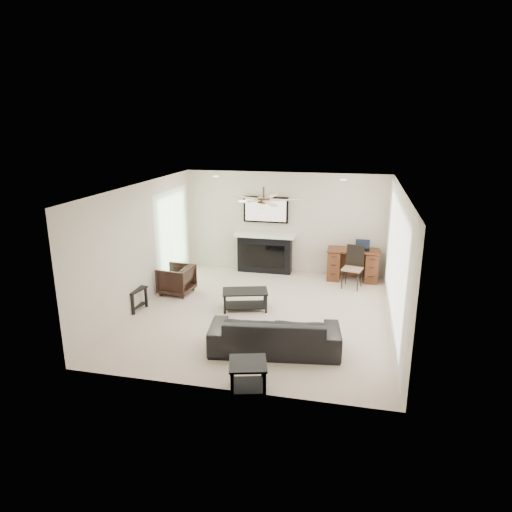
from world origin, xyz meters
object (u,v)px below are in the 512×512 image
object	(u,v)px
sofa	(275,334)
desk	(353,265)
coffee_table	(245,300)
armchair	(176,280)
fireplace_unit	(265,235)

from	to	relation	value
sofa	desk	distance (m)	4.08
sofa	coffee_table	world-z (taller)	sofa
armchair	fireplace_unit	size ratio (longest dim) A/B	0.36
armchair	desk	distance (m)	4.17
sofa	desk	xyz separation A→B (m)	(1.18, 3.91, 0.07)
armchair	coffee_table	size ratio (longest dim) A/B	0.77
sofa	armchair	bearing A→B (deg)	-47.36
armchair	coffee_table	xyz separation A→B (m)	(1.70, -0.55, -0.11)
coffee_table	desk	size ratio (longest dim) A/B	0.74
armchair	coffee_table	bearing A→B (deg)	77.89
sofa	coffee_table	size ratio (longest dim) A/B	2.37
coffee_table	armchair	bearing A→B (deg)	145.98
sofa	armchair	xyz separation A→B (m)	(-2.60, 2.15, 0.00)
sofa	armchair	world-z (taller)	armchair
sofa	coffee_table	bearing A→B (deg)	-68.41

